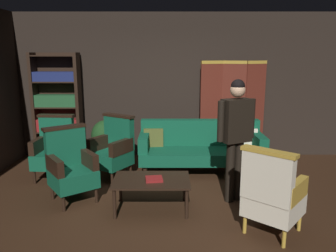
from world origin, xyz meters
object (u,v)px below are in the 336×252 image
bookshelf (56,105)px  armchair_wing_far (111,149)px  armchair_wing_right (69,167)px  standing_figure (235,129)px  coffee_table (150,183)px  potted_plant (104,138)px  armchair_wing_left (53,149)px  folding_screen (231,108)px  book_red_leather (153,179)px  armchair_gilt_accent (271,194)px  velvet_couch (199,146)px

bookshelf → armchair_wing_far: size_ratio=1.97×
armchair_wing_right → standing_figure: bearing=-0.8°
bookshelf → coffee_table: (1.91, -2.24, -0.68)m
standing_figure → potted_plant: (-2.12, 1.74, -0.56)m
bookshelf → armchair_wing_left: (0.26, -1.07, -0.57)m
armchair_wing_left → armchair_wing_far: size_ratio=1.00×
bookshelf → potted_plant: size_ratio=2.55×
folding_screen → book_red_leather: folding_screen is taller
armchair_gilt_accent → armchair_wing_left: bearing=149.4°
folding_screen → coffee_table: 2.78m
potted_plant → bookshelf: bearing=166.6°
armchair_wing_right → potted_plant: bearing=84.7°
armchair_gilt_accent → armchair_wing_far: 2.76m
folding_screen → potted_plant: bearing=-173.9°
armchair_wing_far → book_red_leather: bearing=-59.3°
book_red_leather → armchair_wing_far: bearing=120.7°
velvet_couch → standing_figure: size_ratio=1.25×
coffee_table → standing_figure: 1.34m
folding_screen → potted_plant: size_ratio=2.37×
velvet_couch → coffee_table: 1.69m
coffee_table → armchair_wing_left: bearing=144.9°
bookshelf → armchair_wing_left: bookshelf is taller
bookshelf → book_red_leather: bookshelf is taller
velvet_couch → standing_figure: standing_figure is taller
book_red_leather → potted_plant: bearing=116.3°
armchair_gilt_accent → potted_plant: 3.55m
armchair_gilt_accent → armchair_wing_far: same height
coffee_table → armchair_wing_left: (-1.66, 1.16, 0.12)m
bookshelf → velvet_couch: (2.70, -0.74, -0.61)m
folding_screen → armchair_gilt_accent: size_ratio=1.83×
bookshelf → potted_plant: (0.93, -0.22, -0.59)m
folding_screen → coffee_table: size_ratio=1.90×
velvet_couch → bookshelf: bearing=164.7°
armchair_wing_left → book_red_leather: armchair_wing_left is taller
folding_screen → potted_plant: 2.53m
coffee_table → book_red_leather: book_red_leather is taller
bookshelf → standing_figure: (3.05, -1.96, -0.03)m
bookshelf → armchair_wing_left: bearing=-76.6°
potted_plant → armchair_gilt_accent: bearing=-48.2°
standing_figure → potted_plant: size_ratio=2.12×
armchair_gilt_accent → coffee_table: bearing=155.5°
armchair_gilt_accent → armchair_wing_left: size_ratio=1.00×
folding_screen → standing_figure: (-0.34, -2.00, 0.04)m
standing_figure → book_red_leather: 1.29m
folding_screen → armchair_wing_far: 2.48m
folding_screen → armchair_wing_far: (-2.17, -1.09, -0.50)m
bookshelf → armchair_gilt_accent: bookshelf is taller
coffee_table → armchair_gilt_accent: bearing=-24.5°
armchair_wing_left → standing_figure: 2.98m
armchair_wing_left → standing_figure: (2.79, -0.89, 0.54)m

